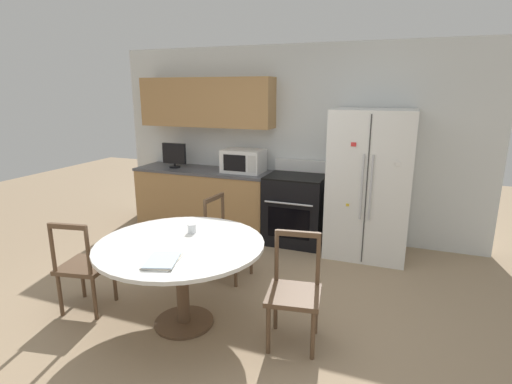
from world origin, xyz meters
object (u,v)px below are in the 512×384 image
Objects in this scene: candle_glass at (192,229)px; dining_chair_left at (84,267)px; microwave at (243,161)px; countertop_tv at (174,155)px; oven_range at (296,208)px; dining_chair_right at (294,293)px; refrigerator at (370,184)px; dining_chair_far at (227,239)px.

dining_chair_left is at bearing -158.69° from candle_glass.
microwave is 1.51× the size of countertop_tv.
oven_range is at bearing -3.81° from microwave.
dining_chair_right is at bearing -4.02° from dining_chair_left.
microwave is 0.62× the size of dining_chair_right.
dining_chair_left is (-2.29, -2.33, -0.46)m from refrigerator.
oven_range is at bearing 176.25° from refrigerator.
microwave is at bearing 176.22° from refrigerator.
oven_range is (-0.94, 0.06, -0.43)m from refrigerator.
dining_chair_left is at bearing -2.19° from dining_chair_right.
dining_chair_right is at bearing 55.19° from dining_chair_far.
dining_chair_left is (-0.94, -1.10, 0.00)m from dining_chair_far.
countertop_tv is at bearing -177.06° from microwave.
refrigerator is at bearing 138.66° from dining_chair_far.
dining_chair_far is 0.82m from candle_glass.
dining_chair_far is at bearing 89.92° from candle_glass.
refrigerator reaches higher than oven_range.
refrigerator reaches higher than dining_chair_far.
oven_range is at bearing 0.11° from countertop_tv.
dining_chair_right is at bearing -41.48° from countertop_tv.
oven_range reaches higher than candle_glass.
dining_chair_far is 1.45m from dining_chair_left.
countertop_tv is 2.53m from dining_chair_left.
oven_range reaches higher than dining_chair_far.
candle_glass is (-0.00, -0.74, 0.36)m from dining_chair_far.
dining_chair_right is (0.59, -2.17, -0.03)m from oven_range.
countertop_tv reaches higher than dining_chair_left.
dining_chair_far is (-0.41, -1.29, -0.03)m from oven_range.
dining_chair_right and dining_chair_left have the same top height.
oven_range is 13.66× the size of candle_glass.
countertop_tv reaches higher than oven_range.
microwave is 2.12m from candle_glass.
dining_chair_left is 11.41× the size of candle_glass.
dining_chair_far reaches higher than candle_glass.
refrigerator is at bearing -1.19° from countertop_tv.
refrigerator is 2.38m from candle_glass.
oven_range is at bearing -83.48° from dining_chair_right.
dining_chair_left is at bearing -34.08° from dining_chair_far.
dining_chair_far is (-1.35, -1.23, -0.46)m from refrigerator.
oven_range is 2.75m from dining_chair_left.
dining_chair_right is (-0.35, -2.10, -0.46)m from refrigerator.
refrigerator reaches higher than microwave.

